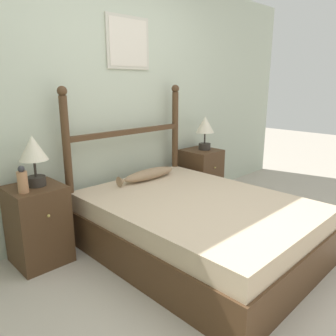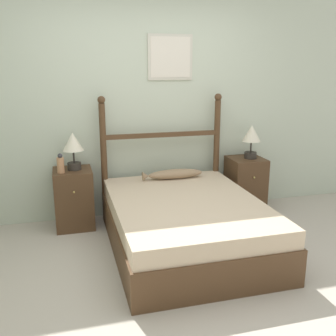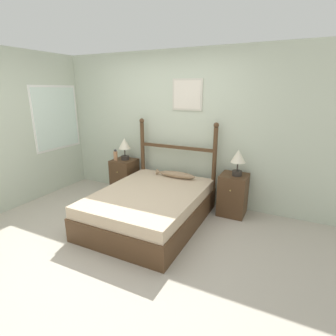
{
  "view_description": "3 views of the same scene",
  "coord_description": "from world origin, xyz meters",
  "px_view_note": "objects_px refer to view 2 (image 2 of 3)",
  "views": [
    {
      "loc": [
        -1.8,
        -1.05,
        1.46
      ],
      "look_at": [
        0.3,
        1.08,
        0.67
      ],
      "focal_mm": 35.0,
      "sensor_mm": 36.0,
      "label": 1
    },
    {
      "loc": [
        -0.89,
        -2.76,
        1.77
      ],
      "look_at": [
        0.13,
        1.03,
        0.72
      ],
      "focal_mm": 42.0,
      "sensor_mm": 36.0,
      "label": 2
    },
    {
      "loc": [
        2.01,
        -2.43,
        1.92
      ],
      "look_at": [
        0.28,
        1.08,
        0.74
      ],
      "focal_mm": 28.0,
      "sensor_mm": 36.0,
      "label": 3
    }
  ],
  "objects_px": {
    "bed": "(186,224)",
    "fish_pillow": "(174,174)",
    "nightstand_right": "(245,184)",
    "table_lamp_right": "(251,136)",
    "nightstand_left": "(74,198)",
    "table_lamp_left": "(73,145)",
    "bottle": "(61,164)"
  },
  "relations": [
    {
      "from": "nightstand_left",
      "to": "table_lamp_right",
      "type": "xyz_separation_m",
      "value": [
        2.1,
        -0.02,
        0.6
      ]
    },
    {
      "from": "bed",
      "to": "nightstand_left",
      "type": "relative_size",
      "value": 2.92
    },
    {
      "from": "bed",
      "to": "nightstand_left",
      "type": "bearing_deg",
      "value": 141.58
    },
    {
      "from": "bed",
      "to": "fish_pillow",
      "type": "height_order",
      "value": "fish_pillow"
    },
    {
      "from": "nightstand_right",
      "to": "table_lamp_right",
      "type": "bearing_deg",
      "value": -24.23
    },
    {
      "from": "nightstand_left",
      "to": "bottle",
      "type": "xyz_separation_m",
      "value": [
        -0.12,
        -0.09,
        0.42
      ]
    },
    {
      "from": "nightstand_left",
      "to": "fish_pillow",
      "type": "distance_m",
      "value": 1.14
    },
    {
      "from": "table_lamp_right",
      "to": "nightstand_left",
      "type": "bearing_deg",
      "value": 179.52
    },
    {
      "from": "nightstand_left",
      "to": "fish_pillow",
      "type": "relative_size",
      "value": 0.93
    },
    {
      "from": "table_lamp_right",
      "to": "fish_pillow",
      "type": "bearing_deg",
      "value": -175.62
    },
    {
      "from": "table_lamp_left",
      "to": "fish_pillow",
      "type": "distance_m",
      "value": 1.16
    },
    {
      "from": "nightstand_left",
      "to": "nightstand_right",
      "type": "relative_size",
      "value": 1.0
    },
    {
      "from": "nightstand_left",
      "to": "table_lamp_right",
      "type": "distance_m",
      "value": 2.19
    },
    {
      "from": "nightstand_left",
      "to": "table_lamp_right",
      "type": "bearing_deg",
      "value": -0.48
    },
    {
      "from": "table_lamp_left",
      "to": "bottle",
      "type": "height_order",
      "value": "table_lamp_left"
    },
    {
      "from": "nightstand_right",
      "to": "table_lamp_right",
      "type": "relative_size",
      "value": 1.61
    },
    {
      "from": "bed",
      "to": "bottle",
      "type": "relative_size",
      "value": 9.15
    },
    {
      "from": "bed",
      "to": "nightstand_left",
      "type": "xyz_separation_m",
      "value": [
        -1.03,
        0.82,
        0.08
      ]
    },
    {
      "from": "nightstand_right",
      "to": "table_lamp_right",
      "type": "height_order",
      "value": "table_lamp_right"
    },
    {
      "from": "bed",
      "to": "fish_pillow",
      "type": "distance_m",
      "value": 0.79
    },
    {
      "from": "nightstand_right",
      "to": "table_lamp_left",
      "type": "distance_m",
      "value": 2.12
    },
    {
      "from": "bed",
      "to": "nightstand_left",
      "type": "height_order",
      "value": "nightstand_left"
    },
    {
      "from": "table_lamp_right",
      "to": "fish_pillow",
      "type": "height_order",
      "value": "table_lamp_right"
    },
    {
      "from": "nightstand_right",
      "to": "fish_pillow",
      "type": "xyz_separation_m",
      "value": [
        -0.95,
        -0.09,
        0.22
      ]
    },
    {
      "from": "fish_pillow",
      "to": "table_lamp_left",
      "type": "bearing_deg",
      "value": 174.76
    },
    {
      "from": "bed",
      "to": "bottle",
      "type": "distance_m",
      "value": 1.45
    },
    {
      "from": "bed",
      "to": "fish_pillow",
      "type": "bearing_deg",
      "value": 83.24
    },
    {
      "from": "bed",
      "to": "table_lamp_right",
      "type": "relative_size",
      "value": 4.71
    },
    {
      "from": "table_lamp_left",
      "to": "fish_pillow",
      "type": "height_order",
      "value": "table_lamp_left"
    },
    {
      "from": "bed",
      "to": "table_lamp_left",
      "type": "height_order",
      "value": "table_lamp_left"
    },
    {
      "from": "table_lamp_left",
      "to": "fish_pillow",
      "type": "relative_size",
      "value": 0.58
    },
    {
      "from": "nightstand_right",
      "to": "table_lamp_left",
      "type": "bearing_deg",
      "value": 179.81
    }
  ]
}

